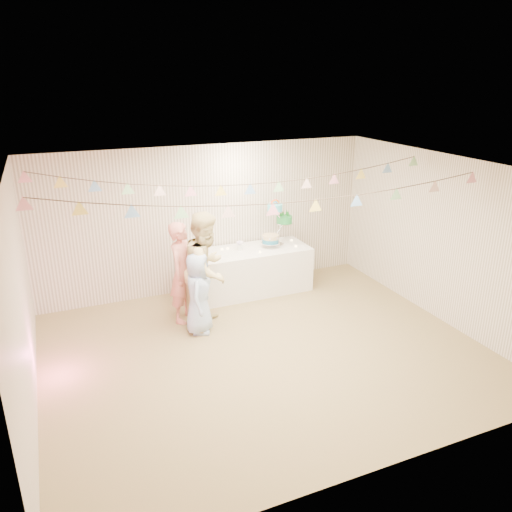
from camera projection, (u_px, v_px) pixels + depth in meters
name	position (u px, v px, depth m)	size (l,w,h in m)	color
floor	(265.00, 351.00, 7.09)	(6.00, 6.00, 0.00)	olive
ceiling	(266.00, 169.00, 6.20)	(6.00, 6.00, 0.00)	silver
back_wall	(208.00, 219.00, 8.80)	(6.00, 6.00, 0.00)	silver
front_wall	(379.00, 360.00, 4.49)	(6.00, 6.00, 0.00)	silver
left_wall	(20.00, 305.00, 5.54)	(5.00, 5.00, 0.00)	silver
right_wall	(442.00, 239.00, 7.75)	(5.00, 5.00, 0.00)	silver
table	(250.00, 271.00, 8.93)	(2.12, 0.85, 0.80)	white
cake_stand	(277.00, 226.00, 8.92)	(0.71, 0.42, 0.80)	silver
cake_bottom	(271.00, 245.00, 8.92)	(0.31, 0.31, 0.15)	teal
cake_middle	(284.00, 226.00, 9.08)	(0.27, 0.27, 0.22)	#1C8438
cake_top_tier	(275.00, 215.00, 8.79)	(0.25, 0.25, 0.19)	#42C1D1
platter	(220.00, 257.00, 8.56)	(0.36, 0.36, 0.02)	white
posy	(240.00, 248.00, 8.76)	(0.15, 0.15, 0.17)	white
person_adult_a	(183.00, 272.00, 7.75)	(0.59, 0.39, 1.62)	#DB7E72
person_adult_b	(207.00, 270.00, 7.59)	(0.88, 0.69, 1.82)	#D4BE82
person_child	(198.00, 293.00, 7.45)	(0.62, 0.40, 1.27)	#A3BDE7
bunting_back	(235.00, 174.00, 7.23)	(5.60, 1.10, 0.40)	pink
bunting_front	(273.00, 195.00, 6.12)	(5.60, 0.90, 0.36)	#72A5E5
tealight_0	(209.00, 258.00, 8.37)	(0.04, 0.04, 0.03)	#FFD88C
tealight_1	(228.00, 248.00, 8.82)	(0.04, 0.04, 0.03)	#FFD88C
tealight_2	(260.00, 252.00, 8.64)	(0.04, 0.04, 0.03)	#FFD88C
tealight_3	(263.00, 243.00, 9.11)	(0.04, 0.04, 0.03)	#FFD88C
tealight_4	(296.00, 246.00, 8.94)	(0.04, 0.04, 0.03)	#FFD88C
tealight_5	(292.00, 240.00, 9.25)	(0.04, 0.04, 0.03)	#FFD88C
tealight_6	(222.00, 249.00, 8.77)	(0.04, 0.04, 0.03)	#FFD88C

